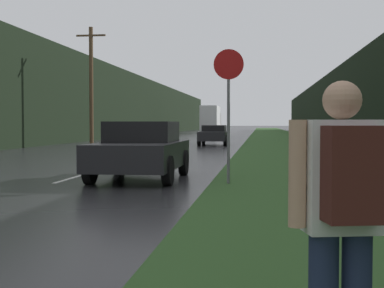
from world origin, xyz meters
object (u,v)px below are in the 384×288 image
(stop_sign, at_px, (229,102))
(car_passing_far, at_px, (214,135))
(hitchhiker_with_backpack, at_px, (343,213))
(delivery_truck, at_px, (211,119))
(car_passing_near, at_px, (141,150))

(stop_sign, relative_size, car_passing_far, 0.74)
(hitchhiker_with_backpack, distance_m, car_passing_far, 32.02)
(hitchhiker_with_backpack, bearing_deg, car_passing_far, 83.87)
(car_passing_far, relative_size, delivery_truck, 0.51)
(stop_sign, height_order, hitchhiker_with_backpack, stop_sign)
(stop_sign, bearing_deg, car_passing_far, 95.82)
(car_passing_far, bearing_deg, delivery_truck, -84.39)
(hitchhiker_with_backpack, height_order, delivery_truck, delivery_truck)
(hitchhiker_with_backpack, relative_size, car_passing_near, 0.41)
(stop_sign, distance_m, delivery_truck, 60.18)
(car_passing_near, bearing_deg, delivery_truck, -86.42)
(stop_sign, relative_size, delivery_truck, 0.38)
(car_passing_near, distance_m, car_passing_far, 21.45)
(car_passing_near, relative_size, car_passing_far, 0.96)
(stop_sign, bearing_deg, car_passing_near, 159.77)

